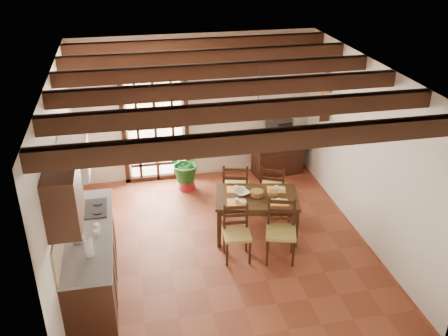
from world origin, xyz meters
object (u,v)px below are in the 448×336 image
object	(u,v)px
crt_tv	(279,127)
potted_plant	(186,162)
chair_far_right	(273,197)
sideboard	(278,154)
pendant_lamp	(258,111)
kitchen_counter	(91,258)
chair_near_left	(237,243)
chair_near_right	(280,242)
dining_table	(257,201)
chair_far_left	(235,197)

from	to	relation	value
crt_tv	potted_plant	world-z (taller)	potted_plant
chair_far_right	sideboard	bearing A→B (deg)	-84.60
chair_far_right	pendant_lamp	xyz separation A→B (m)	(-0.45, -0.48, 1.78)
kitchen_counter	pendant_lamp	size ratio (longest dim) A/B	2.66
sideboard	pendant_lamp	distance (m)	2.73
chair_far_right	chair_near_left	bearing A→B (deg)	77.85
chair_near_left	chair_near_right	distance (m)	0.65
kitchen_counter	crt_tv	xyz separation A→B (m)	(3.53, 2.82, 0.53)
dining_table	chair_near_right	size ratio (longest dim) A/B	1.52
kitchen_counter	chair_near_left	bearing A→B (deg)	6.17
kitchen_counter	chair_far_left	xyz separation A→B (m)	(2.36, 1.52, -0.17)
chair_far_left	chair_far_right	size ratio (longest dim) A/B	1.03
chair_near_right	chair_far_left	world-z (taller)	chair_far_left
chair_far_right	dining_table	bearing A→B (deg)	78.02
chair_near_left	potted_plant	distance (m)	2.37
chair_far_right	chair_near_right	bearing A→B (deg)	104.07
chair_far_left	potted_plant	xyz separation A→B (m)	(-0.71, 1.01, 0.26)
chair_near_right	chair_far_left	bearing A→B (deg)	121.04
chair_near_right	sideboard	xyz separation A→B (m)	(0.80, 2.73, 0.11)
kitchen_counter	chair_far_left	size ratio (longest dim) A/B	2.31
chair_near_right	pendant_lamp	size ratio (longest dim) A/B	1.12
dining_table	chair_near_left	xyz separation A→B (m)	(-0.45, -0.58, -0.34)
kitchen_counter	dining_table	size ratio (longest dim) A/B	1.56
dining_table	chair_near_right	bearing A→B (deg)	-63.81
kitchen_counter	crt_tv	bearing A→B (deg)	38.64
chair_near_left	pendant_lamp	world-z (taller)	pendant_lamp
chair_far_right	crt_tv	size ratio (longest dim) A/B	1.94
chair_far_left	chair_far_right	distance (m)	0.64
chair_far_left	potted_plant	size ratio (longest dim) A/B	0.49
sideboard	chair_near_left	bearing A→B (deg)	-126.89
kitchen_counter	pendant_lamp	world-z (taller)	pendant_lamp
dining_table	sideboard	world-z (taller)	sideboard
pendant_lamp	chair_near_right	bearing A→B (deg)	-77.37
kitchen_counter	chair_far_right	size ratio (longest dim) A/B	2.38
chair_far_right	pendant_lamp	world-z (taller)	pendant_lamp
chair_near_right	sideboard	bearing A→B (deg)	90.41
kitchen_counter	chair_near_right	xyz separation A→B (m)	(2.73, 0.09, -0.18)
chair_far_left	pendant_lamp	world-z (taller)	pendant_lamp
sideboard	chair_far_right	bearing A→B (deg)	-118.29
chair_near_left	chair_near_right	size ratio (longest dim) A/B	0.90
potted_plant	crt_tv	bearing A→B (deg)	8.65
chair_far_left	chair_far_right	world-z (taller)	chair_far_left
kitchen_counter	crt_tv	distance (m)	4.55
crt_tv	pendant_lamp	world-z (taller)	pendant_lamp
chair_far_right	pendant_lamp	distance (m)	1.90
chair_near_right	chair_far_right	xyz separation A→B (m)	(0.27, 1.29, -0.00)
chair_near_left	chair_far_right	world-z (taller)	chair_far_right
crt_tv	potted_plant	xyz separation A→B (m)	(-1.87, -0.28, -0.44)
chair_far_right	chair_far_left	bearing A→B (deg)	13.94
chair_far_right	potted_plant	distance (m)	1.78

